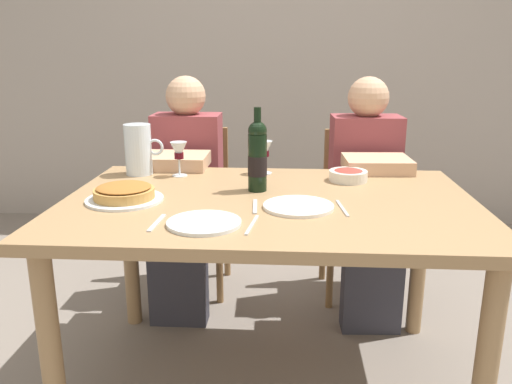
{
  "coord_description": "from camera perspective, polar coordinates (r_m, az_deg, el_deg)",
  "views": [
    {
      "loc": [
        0.07,
        -1.81,
        1.29
      ],
      "look_at": [
        -0.05,
        -0.01,
        0.79
      ],
      "focal_mm": 36.29,
      "sensor_mm": 36.0,
      "label": 1
    }
  ],
  "objects": [
    {
      "name": "dinner_plate_left_setting",
      "position": [
        1.79,
        4.7,
        -1.57
      ],
      "size": [
        0.24,
        0.24,
        0.01
      ],
      "primitive_type": "cylinder",
      "color": "white",
      "rests_on": "dining_table"
    },
    {
      "name": "knife_right_setting",
      "position": [
        1.61,
        -0.45,
        -3.64
      ],
      "size": [
        0.03,
        0.18,
        0.0
      ],
      "primitive_type": "cube",
      "rotation": [
        0.0,
        0.0,
        1.45
      ],
      "color": "silver",
      "rests_on": "dining_table"
    },
    {
      "name": "dinner_plate_right_setting",
      "position": [
        1.62,
        -5.75,
        -3.39
      ],
      "size": [
        0.23,
        0.23,
        0.01
      ],
      "primitive_type": "cylinder",
      "color": "silver",
      "rests_on": "dining_table"
    },
    {
      "name": "baked_tart",
      "position": [
        1.92,
        -14.32,
        -0.15
      ],
      "size": [
        0.28,
        0.28,
        0.06
      ],
      "color": "silver",
      "rests_on": "dining_table"
    },
    {
      "name": "dining_table",
      "position": [
        1.91,
        1.43,
        -3.44
      ],
      "size": [
        1.5,
        1.0,
        0.76
      ],
      "color": "#9E7A51",
      "rests_on": "ground"
    },
    {
      "name": "salad_bowl",
      "position": [
        2.17,
        10.13,
        1.9
      ],
      "size": [
        0.16,
        0.16,
        0.05
      ],
      "color": "silver",
      "rests_on": "dining_table"
    },
    {
      "name": "ground_plane",
      "position": [
        2.22,
        1.31,
        -19.92
      ],
      "size": [
        8.0,
        8.0,
        0.0
      ],
      "primitive_type": "plane",
      "color": "slate"
    },
    {
      "name": "diner_right",
      "position": [
        2.58,
        12.19,
        0.05
      ],
      "size": [
        0.35,
        0.51,
        1.16
      ],
      "rotation": [
        0.0,
        0.0,
        3.19
      ],
      "color": "#8E3D42",
      "rests_on": "ground"
    },
    {
      "name": "spoon_right_setting",
      "position": [
        1.66,
        -10.88,
        -3.35
      ],
      "size": [
        0.02,
        0.16,
        0.0
      ],
      "primitive_type": "cube",
      "rotation": [
        0.0,
        0.0,
        1.52
      ],
      "color": "silver",
      "rests_on": "dining_table"
    },
    {
      "name": "wine_glass_left_diner",
      "position": [
        2.25,
        0.96,
        4.58
      ],
      "size": [
        0.07,
        0.07,
        0.14
      ],
      "color": "silver",
      "rests_on": "dining_table"
    },
    {
      "name": "wine_bottle",
      "position": [
        1.97,
        0.16,
        3.98
      ],
      "size": [
        0.07,
        0.07,
        0.32
      ],
      "color": "black",
      "rests_on": "dining_table"
    },
    {
      "name": "chair_left",
      "position": [
        2.87,
        -6.87,
        -0.62
      ],
      "size": [
        0.4,
        0.4,
        0.87
      ],
      "rotation": [
        0.0,
        0.0,
        3.14
      ],
      "color": "olive",
      "rests_on": "ground"
    },
    {
      "name": "chair_right",
      "position": [
        2.83,
        11.21,
        -1.0
      ],
      "size": [
        0.42,
        0.42,
        0.87
      ],
      "rotation": [
        0.0,
        0.0,
        3.19
      ],
      "color": "olive",
      "rests_on": "ground"
    },
    {
      "name": "water_pitcher",
      "position": [
        2.3,
        -12.81,
        4.28
      ],
      "size": [
        0.17,
        0.11,
        0.22
      ],
      "color": "silver",
      "rests_on": "dining_table"
    },
    {
      "name": "knife_left_setting",
      "position": [
        1.8,
        9.49,
        -1.76
      ],
      "size": [
        0.03,
        0.18,
        0.0
      ],
      "primitive_type": "cube",
      "rotation": [
        0.0,
        0.0,
        1.69
      ],
      "color": "silver",
      "rests_on": "dining_table"
    },
    {
      "name": "wine_glass_right_diner",
      "position": [
        2.23,
        -8.5,
        4.36
      ],
      "size": [
        0.07,
        0.07,
        0.15
      ],
      "color": "silver",
      "rests_on": "dining_table"
    },
    {
      "name": "diner_left",
      "position": [
        2.61,
        -7.88,
        0.45
      ],
      "size": [
        0.34,
        0.5,
        1.16
      ],
      "rotation": [
        0.0,
        0.0,
        3.14
      ],
      "color": "#8E3D42",
      "rests_on": "ground"
    },
    {
      "name": "back_wall",
      "position": [
        3.9,
        2.83,
        17.19
      ],
      "size": [
        8.0,
        0.1,
        2.8
      ],
      "primitive_type": "cube",
      "color": "#A3998E",
      "rests_on": "ground"
    },
    {
      "name": "fork_left_setting",
      "position": [
        1.79,
        -0.1,
        -1.59
      ],
      "size": [
        0.02,
        0.16,
        0.0
      ],
      "primitive_type": "cube",
      "rotation": [
        0.0,
        0.0,
        1.63
      ],
      "color": "silver",
      "rests_on": "dining_table"
    }
  ]
}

